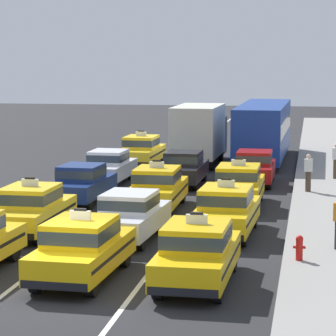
% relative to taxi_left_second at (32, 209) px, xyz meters
% --- Properties ---
extents(ground_plane, '(160.00, 160.00, 0.00)m').
position_rel_taxi_left_second_xyz_m(ground_plane, '(3.23, -6.93, -0.88)').
color(ground_plane, '#232326').
extents(lane_stripe_left_center, '(0.14, 80.00, 0.01)m').
position_rel_taxi_left_second_xyz_m(lane_stripe_left_center, '(1.63, 13.07, -0.87)').
color(lane_stripe_left_center, silver).
rests_on(lane_stripe_left_center, ground).
extents(lane_stripe_center_right, '(0.14, 80.00, 0.01)m').
position_rel_taxi_left_second_xyz_m(lane_stripe_center_right, '(4.83, 13.07, -0.87)').
color(lane_stripe_center_right, silver).
rests_on(lane_stripe_center_right, ground).
extents(taxi_left_second, '(1.86, 4.58, 1.96)m').
position_rel_taxi_left_second_xyz_m(taxi_left_second, '(0.00, 0.00, 0.00)').
color(taxi_left_second, black).
rests_on(taxi_left_second, ground).
extents(sedan_left_third, '(1.95, 4.37, 1.58)m').
position_rel_taxi_left_second_xyz_m(sedan_left_third, '(0.04, 6.15, -0.03)').
color(sedan_left_third, black).
rests_on(sedan_left_third, ground).
extents(sedan_left_fourth, '(1.85, 4.34, 1.58)m').
position_rel_taxi_left_second_xyz_m(sedan_left_fourth, '(-0.12, 11.39, -0.03)').
color(sedan_left_fourth, black).
rests_on(sedan_left_fourth, ground).
extents(taxi_left_fifth, '(1.91, 4.60, 1.96)m').
position_rel_taxi_left_second_xyz_m(taxi_left_fifth, '(0.16, 17.69, 0.00)').
color(taxi_left_fifth, black).
rests_on(taxi_left_fifth, ground).
extents(taxi_center_nearest, '(2.01, 4.63, 1.96)m').
position_rel_taxi_left_second_xyz_m(taxi_center_nearest, '(3.20, -5.26, 0.00)').
color(taxi_center_nearest, black).
rests_on(taxi_center_nearest, ground).
extents(sedan_center_second, '(2.01, 4.40, 1.58)m').
position_rel_taxi_left_second_xyz_m(sedan_center_second, '(3.42, -0.24, -0.03)').
color(sedan_center_second, black).
rests_on(sedan_center_second, ground).
extents(taxi_center_third, '(1.87, 4.58, 1.96)m').
position_rel_taxi_left_second_xyz_m(taxi_center_third, '(3.32, 5.24, 0.00)').
color(taxi_center_third, black).
rests_on(taxi_center_third, ground).
extents(sedan_center_fourth, '(1.81, 4.32, 1.58)m').
position_rel_taxi_left_second_xyz_m(sedan_center_fourth, '(3.40, 11.52, -0.03)').
color(sedan_center_fourth, black).
rests_on(sedan_center_fourth, ground).
extents(box_truck_center_fifth, '(2.41, 7.00, 3.27)m').
position_rel_taxi_left_second_xyz_m(box_truck_center_fifth, '(3.15, 19.16, 0.90)').
color(box_truck_center_fifth, black).
rests_on(box_truck_center_fifth, ground).
extents(taxi_right_nearest, '(1.90, 4.59, 1.96)m').
position_rel_taxi_left_second_xyz_m(taxi_right_nearest, '(6.31, -5.29, 0.00)').
color(taxi_right_nearest, black).
rests_on(taxi_right_nearest, ground).
extents(taxi_right_second, '(1.97, 4.62, 1.96)m').
position_rel_taxi_left_second_xyz_m(taxi_right_second, '(6.45, 0.90, 0.00)').
color(taxi_right_second, black).
rests_on(taxi_right_second, ground).
extents(taxi_right_third, '(1.83, 4.56, 1.96)m').
position_rel_taxi_left_second_xyz_m(taxi_right_third, '(6.37, 6.43, 0.00)').
color(taxi_right_third, black).
rests_on(taxi_right_third, ground).
extents(sedan_right_fourth, '(1.78, 4.31, 1.58)m').
position_rel_taxi_left_second_xyz_m(sedan_right_fourth, '(6.60, 12.33, -0.03)').
color(sedan_right_fourth, black).
rests_on(sedan_right_fourth, ground).
extents(bus_right_fifth, '(2.71, 11.24, 3.22)m').
position_rel_taxi_left_second_xyz_m(bus_right_fifth, '(6.48, 21.42, 0.94)').
color(bus_right_fifth, black).
rests_on(bus_right_fifth, ground).
extents(pedestrian_mid_block, '(0.36, 0.24, 1.67)m').
position_rel_taxi_left_second_xyz_m(pedestrian_mid_block, '(10.35, 13.88, 0.12)').
color(pedestrian_mid_block, '#473828').
rests_on(pedestrian_mid_block, sidewalk_curb).
extents(pedestrian_by_storefront, '(0.36, 0.24, 1.62)m').
position_rel_taxi_left_second_xyz_m(pedestrian_by_storefront, '(9.08, 9.77, 0.09)').
color(pedestrian_by_storefront, '#473828').
rests_on(pedestrian_by_storefront, sidewalk_curb).
extents(fire_hydrant, '(0.36, 0.22, 0.73)m').
position_rel_taxi_left_second_xyz_m(fire_hydrant, '(8.91, -2.73, -0.33)').
color(fire_hydrant, red).
rests_on(fire_hydrant, sidewalk_curb).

